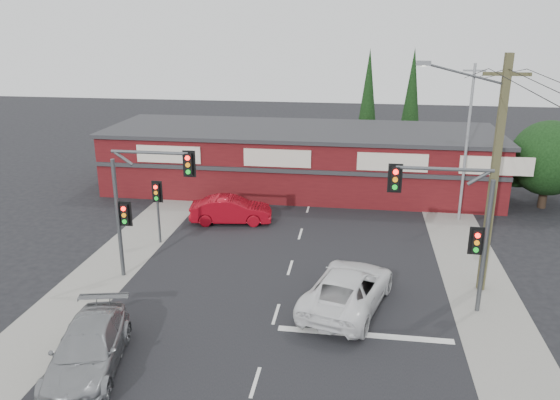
# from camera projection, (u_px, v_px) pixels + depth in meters

# --- Properties ---
(ground) EXTENTS (120.00, 120.00, 0.00)m
(ground) POSITION_uv_depth(u_px,v_px,m) (278.00, 308.00, 22.22)
(ground) COLOR black
(ground) RESTS_ON ground
(road_strip) EXTENTS (14.00, 70.00, 0.01)m
(road_strip) POSITION_uv_depth(u_px,v_px,m) (293.00, 258.00, 26.92)
(road_strip) COLOR black
(road_strip) RESTS_ON ground
(verge_left) EXTENTS (3.00, 70.00, 0.02)m
(verge_left) POSITION_uv_depth(u_px,v_px,m) (129.00, 248.00, 28.10)
(verge_left) COLOR gray
(verge_left) RESTS_ON ground
(verge_right) EXTENTS (3.00, 70.00, 0.02)m
(verge_right) POSITION_uv_depth(u_px,v_px,m) (471.00, 269.00, 25.73)
(verge_right) COLOR gray
(verge_right) RESTS_ON ground
(stop_line) EXTENTS (6.50, 0.35, 0.01)m
(stop_line) POSITION_uv_depth(u_px,v_px,m) (365.00, 335.00, 20.31)
(stop_line) COLOR silver
(stop_line) RESTS_ON ground
(white_suv) EXTENTS (4.17, 6.38, 1.63)m
(white_suv) POSITION_uv_depth(u_px,v_px,m) (348.00, 288.00, 22.13)
(white_suv) COLOR white
(white_suv) RESTS_ON ground
(silver_suv) EXTENTS (3.25, 5.63, 1.54)m
(silver_suv) POSITION_uv_depth(u_px,v_px,m) (88.00, 349.00, 18.09)
(silver_suv) COLOR gray
(silver_suv) RESTS_ON ground
(red_sedan) EXTENTS (4.85, 2.27, 1.54)m
(red_sedan) POSITION_uv_depth(u_px,v_px,m) (231.00, 210.00, 31.52)
(red_sedan) COLOR maroon
(red_sedan) RESTS_ON ground
(lane_dashes) EXTENTS (0.12, 36.65, 0.01)m
(lane_dashes) POSITION_uv_depth(u_px,v_px,m) (276.00, 314.00, 21.76)
(lane_dashes) COLOR silver
(lane_dashes) RESTS_ON ground
(shop_building) EXTENTS (27.30, 8.40, 4.22)m
(shop_building) POSITION_uv_depth(u_px,v_px,m) (300.00, 159.00, 37.66)
(shop_building) COLOR #4C0F12
(shop_building) RESTS_ON ground
(tree_cluster) EXTENTS (5.90, 5.10, 5.50)m
(tree_cluster) POSITION_uv_depth(u_px,v_px,m) (549.00, 161.00, 33.79)
(tree_cluster) COLOR #2D2116
(tree_cluster) RESTS_ON ground
(conifer_near) EXTENTS (1.80, 1.80, 9.25)m
(conifer_near) POSITION_uv_depth(u_px,v_px,m) (368.00, 98.00, 42.59)
(conifer_near) COLOR #2D2116
(conifer_near) RESTS_ON ground
(conifer_far) EXTENTS (1.80, 1.80, 9.25)m
(conifer_far) POSITION_uv_depth(u_px,v_px,m) (412.00, 95.00, 43.99)
(conifer_far) COLOR #2D2116
(conifer_far) RESTS_ON ground
(traffic_mast_left) EXTENTS (3.77, 0.27, 5.97)m
(traffic_mast_left) POSITION_uv_depth(u_px,v_px,m) (139.00, 195.00, 23.77)
(traffic_mast_left) COLOR #47494C
(traffic_mast_left) RESTS_ON ground
(traffic_mast_right) EXTENTS (3.96, 0.27, 5.97)m
(traffic_mast_right) POSITION_uv_depth(u_px,v_px,m) (458.00, 218.00, 20.98)
(traffic_mast_right) COLOR #47494C
(traffic_mast_right) RESTS_ON ground
(pedestal_signal) EXTENTS (0.55, 0.27, 3.38)m
(pedestal_signal) POSITION_uv_depth(u_px,v_px,m) (157.00, 199.00, 28.12)
(pedestal_signal) COLOR #47494C
(pedestal_signal) RESTS_ON ground
(utility_pole) EXTENTS (4.38, 0.59, 10.00)m
(utility_pole) POSITION_uv_depth(u_px,v_px,m) (492.00, 169.00, 22.18)
(utility_pole) COLOR brown
(utility_pole) RESTS_ON ground
(steel_pole) EXTENTS (1.20, 0.16, 9.00)m
(steel_pole) POSITION_uv_depth(u_px,v_px,m) (467.00, 141.00, 30.79)
(steel_pole) COLOR gray
(steel_pole) RESTS_ON ground
(power_lines) EXTENTS (2.01, 29.00, 1.22)m
(power_lines) POSITION_uv_depth(u_px,v_px,m) (552.00, 96.00, 15.91)
(power_lines) COLOR black
(power_lines) RESTS_ON ground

